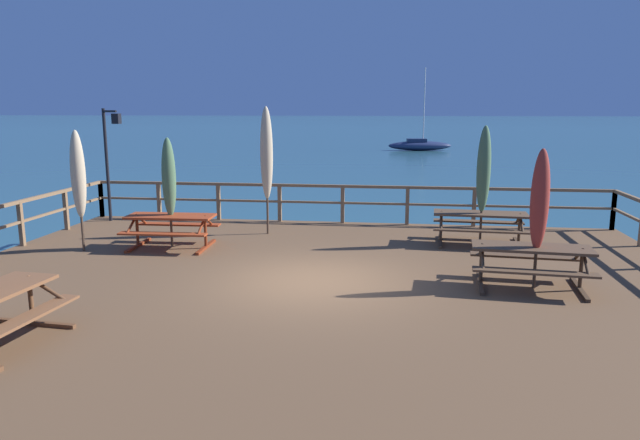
% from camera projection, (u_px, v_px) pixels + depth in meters
% --- Properties ---
extents(ground_plane, '(600.00, 600.00, 0.00)m').
position_uv_depth(ground_plane, '(314.00, 319.00, 11.13)').
color(ground_plane, '#2D5B6B').
extents(wooden_deck, '(14.78, 11.64, 0.77)m').
position_uv_depth(wooden_deck, '(314.00, 300.00, 11.06)').
color(wooden_deck, brown).
rests_on(wooden_deck, ground).
extents(railing_waterside_far, '(14.58, 0.10, 1.09)m').
position_uv_depth(railing_waterside_far, '(343.00, 197.00, 16.36)').
color(railing_waterside_far, brown).
rests_on(railing_waterside_far, wooden_deck).
extents(picnic_table_mid_centre, '(2.05, 1.47, 0.78)m').
position_uv_depth(picnic_table_mid_centre, '(171.00, 224.00, 13.51)').
color(picnic_table_mid_centre, '#993819').
rests_on(picnic_table_mid_centre, wooden_deck).
extents(picnic_table_front_left, '(2.19, 1.57, 0.78)m').
position_uv_depth(picnic_table_front_left, '(531.00, 257.00, 10.47)').
color(picnic_table_front_left, brown).
rests_on(picnic_table_front_left, wooden_deck).
extents(picnic_table_mid_right, '(2.25, 1.53, 0.78)m').
position_uv_depth(picnic_table_mid_right, '(480.00, 221.00, 13.84)').
color(picnic_table_mid_right, brown).
rests_on(picnic_table_mid_right, wooden_deck).
extents(patio_umbrella_tall_mid_right, '(0.32, 0.32, 2.56)m').
position_uv_depth(patio_umbrella_tall_mid_right, '(169.00, 178.00, 13.38)').
color(patio_umbrella_tall_mid_right, '#4C3828').
rests_on(patio_umbrella_tall_mid_right, wooden_deck).
extents(patio_umbrella_tall_front, '(0.32, 0.32, 2.53)m').
position_uv_depth(patio_umbrella_tall_front, '(540.00, 201.00, 10.21)').
color(patio_umbrella_tall_front, '#4C3828').
rests_on(patio_umbrella_tall_front, wooden_deck).
extents(patio_umbrella_short_mid, '(0.32, 0.32, 2.82)m').
position_uv_depth(patio_umbrella_short_mid, '(484.00, 170.00, 13.55)').
color(patio_umbrella_short_mid, '#4C3828').
rests_on(patio_umbrella_short_mid, wooden_deck).
extents(patio_umbrella_tall_mid_left, '(0.32, 0.32, 2.74)m').
position_uv_depth(patio_umbrella_tall_mid_left, '(78.00, 175.00, 12.95)').
color(patio_umbrella_tall_mid_left, '#4C3828').
rests_on(patio_umbrella_tall_mid_left, wooden_deck).
extents(patio_umbrella_tall_back_left, '(0.32, 0.32, 3.26)m').
position_uv_depth(patio_umbrella_tall_back_left, '(267.00, 154.00, 14.70)').
color(patio_umbrella_tall_back_left, '#4C3828').
rests_on(patio_umbrella_tall_back_left, wooden_deck).
extents(lamp_post_hooked, '(0.64, 0.39, 3.20)m').
position_uv_depth(lamp_post_hooked, '(110.00, 148.00, 16.34)').
color(lamp_post_hooked, black).
rests_on(lamp_post_hooked, wooden_deck).
extents(sailboat_distant, '(6.17, 2.46, 7.72)m').
position_uv_depth(sailboat_distant, '(420.00, 145.00, 55.49)').
color(sailboat_distant, navy).
rests_on(sailboat_distant, ground).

